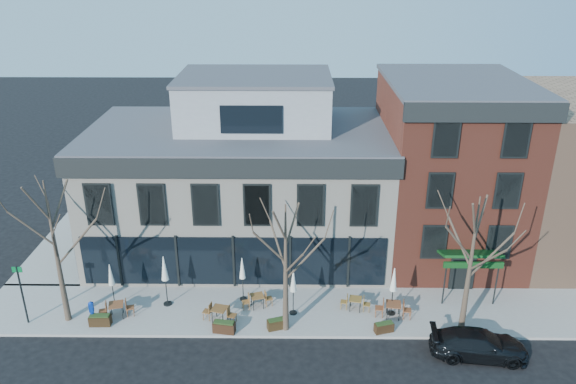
{
  "coord_description": "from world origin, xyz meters",
  "views": [
    {
      "loc": [
        3.36,
        -27.69,
        17.98
      ],
      "look_at": [
        3.06,
        2.0,
        5.3
      ],
      "focal_mm": 35.0,
      "sensor_mm": 36.0,
      "label": 1
    }
  ],
  "objects_px": {
    "call_box": "(92,312)",
    "umbrella_0": "(111,277)",
    "parked_sedan": "(479,344)",
    "cafe_set_0": "(117,309)"
  },
  "relations": [
    {
      "from": "call_box",
      "to": "umbrella_0",
      "type": "distance_m",
      "value": 2.03
    },
    {
      "from": "parked_sedan",
      "to": "call_box",
      "type": "relative_size",
      "value": 3.39
    },
    {
      "from": "call_box",
      "to": "umbrella_0",
      "type": "xyz_separation_m",
      "value": [
        0.66,
        1.55,
        1.13
      ]
    },
    {
      "from": "call_box",
      "to": "cafe_set_0",
      "type": "relative_size",
      "value": 0.71
    },
    {
      "from": "parked_sedan",
      "to": "umbrella_0",
      "type": "relative_size",
      "value": 1.76
    },
    {
      "from": "parked_sedan",
      "to": "call_box",
      "type": "bearing_deg",
      "value": 89.26
    },
    {
      "from": "call_box",
      "to": "parked_sedan",
      "type": "bearing_deg",
      "value": -6.47
    },
    {
      "from": "cafe_set_0",
      "to": "parked_sedan",
      "type": "bearing_deg",
      "value": -8.57
    },
    {
      "from": "call_box",
      "to": "umbrella_0",
      "type": "relative_size",
      "value": 0.52
    },
    {
      "from": "umbrella_0",
      "to": "parked_sedan",
      "type": "bearing_deg",
      "value": -11.33
    }
  ]
}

